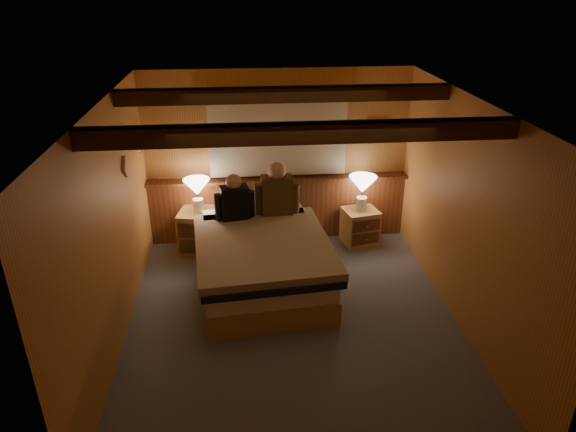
{
  "coord_description": "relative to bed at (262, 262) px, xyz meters",
  "views": [
    {
      "loc": [
        -0.49,
        -4.62,
        3.46
      ],
      "look_at": [
        -0.02,
        0.4,
        1.1
      ],
      "focal_mm": 32.0,
      "sensor_mm": 36.0,
      "label": 1
    }
  ],
  "objects": [
    {
      "name": "floor",
      "position": [
        0.3,
        -0.73,
        -0.35
      ],
      "size": [
        4.2,
        4.2,
        0.0
      ],
      "primitive_type": "plane",
      "color": "#535863",
      "rests_on": "ground"
    },
    {
      "name": "ceiling",
      "position": [
        0.3,
        -0.73,
        2.05
      ],
      "size": [
        4.2,
        4.2,
        0.0
      ],
      "primitive_type": "plane",
      "rotation": [
        3.14,
        0.0,
        0.0
      ],
      "color": "#DCA752",
      "rests_on": "wall_back"
    },
    {
      "name": "wall_back",
      "position": [
        0.3,
        1.37,
        0.85
      ],
      "size": [
        3.6,
        0.0,
        3.6
      ],
      "primitive_type": "plane",
      "rotation": [
        1.57,
        0.0,
        0.0
      ],
      "color": "#D08B4A",
      "rests_on": "floor"
    },
    {
      "name": "wall_left",
      "position": [
        -1.5,
        -0.73,
        0.85
      ],
      "size": [
        0.0,
        4.2,
        4.2
      ],
      "primitive_type": "plane",
      "rotation": [
        1.57,
        0.0,
        1.57
      ],
      "color": "#D08B4A",
      "rests_on": "floor"
    },
    {
      "name": "wall_right",
      "position": [
        2.1,
        -0.73,
        0.85
      ],
      "size": [
        0.0,
        4.2,
        4.2
      ],
      "primitive_type": "plane",
      "rotation": [
        1.57,
        0.0,
        -1.57
      ],
      "color": "#D08B4A",
      "rests_on": "floor"
    },
    {
      "name": "wall_front",
      "position": [
        0.3,
        -2.83,
        0.85
      ],
      "size": [
        3.6,
        0.0,
        3.6
      ],
      "primitive_type": "plane",
      "rotation": [
        -1.57,
        0.0,
        0.0
      ],
      "color": "#D08B4A",
      "rests_on": "floor"
    },
    {
      "name": "wainscot",
      "position": [
        0.3,
        1.31,
        0.14
      ],
      "size": [
        3.6,
        0.23,
        0.94
      ],
      "color": "brown",
      "rests_on": "wall_back"
    },
    {
      "name": "curtain_window",
      "position": [
        0.3,
        1.3,
        1.17
      ],
      "size": [
        2.18,
        0.09,
        1.11
      ],
      "color": "#422710",
      "rests_on": "wall_back"
    },
    {
      "name": "ceiling_beams",
      "position": [
        0.3,
        -0.58,
        1.96
      ],
      "size": [
        3.6,
        1.65,
        0.16
      ],
      "color": "#422710",
      "rests_on": "ceiling"
    },
    {
      "name": "coat_rail",
      "position": [
        -1.42,
        0.85,
        1.32
      ],
      "size": [
        0.05,
        0.55,
        0.24
      ],
      "color": "silver",
      "rests_on": "wall_left"
    },
    {
      "name": "framed_print",
      "position": [
        1.65,
        1.35,
        1.2
      ],
      "size": [
        0.3,
        0.04,
        0.25
      ],
      "color": "tan",
      "rests_on": "wall_back"
    },
    {
      "name": "bed",
      "position": [
        0.0,
        0.0,
        0.0
      ],
      "size": [
        1.7,
        2.1,
        0.67
      ],
      "rotation": [
        0.0,
        0.0,
        0.09
      ],
      "color": "#AF844A",
      "rests_on": "floor"
    },
    {
      "name": "nightstand_left",
      "position": [
        -0.8,
        1.0,
        -0.05
      ],
      "size": [
        0.62,
        0.58,
        0.59
      ],
      "rotation": [
        0.0,
        0.0,
        -0.19
      ],
      "color": "#AF844A",
      "rests_on": "floor"
    },
    {
      "name": "nightstand_right",
      "position": [
        1.43,
        1.04,
        -0.1
      ],
      "size": [
        0.53,
        0.5,
        0.5
      ],
      "rotation": [
        0.0,
        0.0,
        0.21
      ],
      "color": "#AF844A",
      "rests_on": "floor"
    },
    {
      "name": "lamp_left",
      "position": [
        -0.8,
        1.01,
        0.57
      ],
      "size": [
        0.35,
        0.35,
        0.46
      ],
      "color": "white",
      "rests_on": "nightstand_left"
    },
    {
      "name": "lamp_right",
      "position": [
        1.44,
        1.06,
        0.5
      ],
      "size": [
        0.38,
        0.38,
        0.49
      ],
      "color": "white",
      "rests_on": "nightstand_right"
    },
    {
      "name": "person_left",
      "position": [
        -0.31,
        0.59,
        0.56
      ],
      "size": [
        0.5,
        0.26,
        0.62
      ],
      "rotation": [
        0.0,
        0.0,
        0.19
      ],
      "color": "black",
      "rests_on": "bed"
    },
    {
      "name": "person_right",
      "position": [
        0.23,
        0.7,
        0.6
      ],
      "size": [
        0.59,
        0.23,
        0.71
      ],
      "rotation": [
        0.0,
        0.0,
        0.01
      ],
      "color": "#4A361D",
      "rests_on": "bed"
    },
    {
      "name": "duffel_bag",
      "position": [
        -0.53,
        0.25,
        -0.19
      ],
      "size": [
        0.58,
        0.43,
        0.37
      ],
      "rotation": [
        0.0,
        0.0,
        0.25
      ],
      "color": "black",
      "rests_on": "floor"
    }
  ]
}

